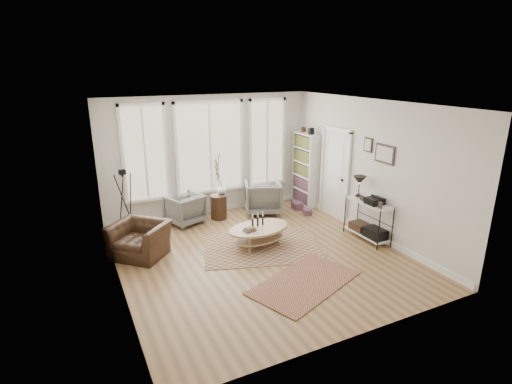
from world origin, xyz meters
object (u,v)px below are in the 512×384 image
armchair_right (263,197)px  side_table (218,187)px  bookcase (305,169)px  armchair_left (185,209)px  low_shelf (368,216)px  accent_chair (140,240)px  coffee_table (259,231)px

armchair_right → side_table: size_ratio=0.54×
bookcase → armchair_left: bearing=178.9°
armchair_right → side_table: side_table is taller
armchair_right → armchair_left: bearing=16.3°
bookcase → side_table: bearing=-180.0°
bookcase → armchair_right: (-1.30, -0.10, -0.55)m
side_table → low_shelf: bearing=-46.5°
low_shelf → side_table: bearing=133.5°
low_shelf → armchair_right: 2.72m
armchair_left → armchair_right: 1.97m
side_table → accent_chair: size_ratio=1.63×
bookcase → armchair_right: bookcase is taller
accent_chair → armchair_left: bearing=88.1°
coffee_table → side_table: size_ratio=0.86×
coffee_table → armchair_left: size_ratio=1.83×
bookcase → low_shelf: size_ratio=1.58×
coffee_table → side_table: bearing=95.3°
low_shelf → armchair_left: 4.12m
coffee_table → armchair_right: bearing=60.5°
bookcase → low_shelf: 2.56m
bookcase → coffee_table: bookcase is taller
armchair_right → accent_chair: (-3.22, -1.08, -0.08)m
bookcase → accent_chair: (-4.52, -1.18, -0.63)m
low_shelf → accent_chair: (-4.47, 1.34, -0.18)m
coffee_table → accent_chair: (-2.25, 0.64, 0.01)m
bookcase → accent_chair: size_ratio=2.04×
armchair_left → side_table: bearing=156.3°
armchair_left → accent_chair: armchair_left is taller
low_shelf → coffee_table: bearing=162.5°
coffee_table → armchair_left: (-0.99, 1.89, 0.03)m
low_shelf → side_table: 3.48m
coffee_table → armchair_right: (0.97, 1.72, 0.08)m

